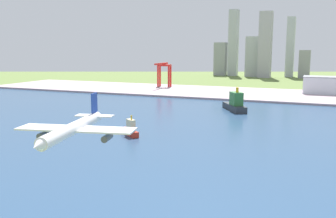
{
  "coord_description": "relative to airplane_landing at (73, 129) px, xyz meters",
  "views": [
    {
      "loc": [
        68.08,
        -10.59,
        61.77
      ],
      "look_at": [
        0.43,
        152.39,
        32.81
      ],
      "focal_mm": 39.45,
      "sensor_mm": 36.0,
      "label": 1
    }
  ],
  "objects": [
    {
      "name": "water_bay",
      "position": [
        -0.49,
        161.7,
        -37.96
      ],
      "size": [
        840.0,
        360.0,
        0.15
      ],
      "primitive_type": "cube",
      "color": "#2D4C70",
      "rests_on": "ground"
    },
    {
      "name": "warehouse_main",
      "position": [
        77.11,
        443.39,
        -24.15
      ],
      "size": [
        63.11,
        32.95,
        22.72
      ],
      "color": "silver",
      "rests_on": "industrial_pier"
    },
    {
      "name": "port_crane_red",
      "position": [
        -159.97,
        441.75,
        -8.63
      ],
      "size": [
        20.61,
        46.34,
        37.6
      ],
      "color": "red",
      "rests_on": "industrial_pier"
    },
    {
      "name": "distant_skyline",
      "position": [
        -62.62,
        746.53,
        19.58
      ],
      "size": [
        209.87,
        64.46,
        148.6
      ],
      "color": "gray",
      "rests_on": "ground"
    },
    {
      "name": "tugboat_small",
      "position": [
        -56.77,
        139.53,
        -33.63
      ],
      "size": [
        20.65,
        17.52,
        15.05
      ],
      "color": "#B22D1E",
      "rests_on": "water_bay"
    },
    {
      "name": "container_barge",
      "position": [
        -10.21,
        273.72,
        -30.98
      ],
      "size": [
        31.97,
        41.6,
        24.01
      ],
      "color": "#2D3338",
      "rests_on": "water_bay"
    },
    {
      "name": "ground_plane",
      "position": [
        -0.49,
        221.7,
        -38.04
      ],
      "size": [
        2400.0,
        2400.0,
        0.0
      ],
      "primitive_type": "plane",
      "color": "olive"
    },
    {
      "name": "industrial_pier",
      "position": [
        -0.49,
        411.7,
        -36.79
      ],
      "size": [
        840.0,
        140.0,
        2.5
      ],
      "primitive_type": "cube",
      "color": "#AC969D",
      "rests_on": "ground"
    },
    {
      "name": "airplane_landing",
      "position": [
        0.0,
        0.0,
        0.0
      ],
      "size": [
        37.4,
        43.03,
        12.2
      ],
      "color": "white"
    }
  ]
}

